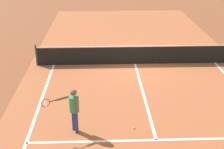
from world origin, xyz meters
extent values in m
plane|color=brown|center=(0.00, 0.00, 0.00)|extent=(60.00, 60.00, 0.00)
cube|color=#9E5433|center=(0.00, 0.00, 0.00)|extent=(10.62, 24.40, 0.00)
cube|color=white|center=(-4.11, -5.95, 0.00)|extent=(0.10, 11.89, 0.01)
cube|color=white|center=(0.00, -6.40, 0.00)|extent=(8.22, 0.10, 0.01)
cube|color=white|center=(0.00, -3.20, 0.00)|extent=(0.10, 6.40, 0.01)
cylinder|color=#33383D|center=(-4.92, 0.00, 0.54)|extent=(0.09, 0.09, 1.07)
cube|color=black|center=(0.00, 0.00, 0.46)|extent=(9.85, 0.02, 0.91)
cube|color=white|center=(0.00, 0.00, 0.94)|extent=(9.85, 0.03, 0.05)
cylinder|color=navy|center=(-2.55, -5.91, 0.38)|extent=(0.11, 0.11, 0.77)
cylinder|color=navy|center=(-2.66, -5.72, 0.38)|extent=(0.11, 0.11, 0.77)
cylinder|color=#338C59|center=(-2.60, -5.81, 1.04)|extent=(0.32, 0.32, 0.54)
sphere|color=brown|center=(-2.60, -5.81, 1.45)|extent=(0.21, 0.21, 0.21)
cylinder|color=brown|center=(-2.52, -5.96, 1.05)|extent=(0.08, 0.08, 0.52)
cylinder|color=brown|center=(-2.92, -5.80, 1.26)|extent=(0.49, 0.33, 0.08)
cylinder|color=black|center=(-3.24, -5.99, 1.26)|extent=(0.20, 0.14, 0.03)
torus|color=red|center=(-3.44, -6.11, 1.26)|extent=(0.25, 0.16, 0.28)
cylinder|color=silver|center=(-3.44, -6.11, 1.26)|extent=(0.13, 0.22, 0.25)
sphere|color=#CCE033|center=(-0.65, -5.75, 0.03)|extent=(0.07, 0.07, 0.07)
camera|label=1|loc=(-1.71, -14.39, 5.92)|focal=49.27mm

